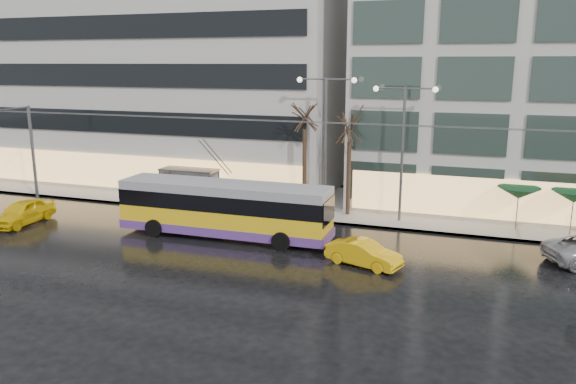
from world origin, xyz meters
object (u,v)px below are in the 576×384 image
at_px(trolleybus, 224,211).
at_px(bus_shelter, 186,178).
at_px(taxi_a, 23,212).
at_px(street_lamp_near, 326,127).

xyz_separation_m(trolleybus, bus_shelter, (-6.03, 6.30, 0.37)).
height_order(trolleybus, bus_shelter, trolleybus).
xyz_separation_m(bus_shelter, taxi_a, (-7.35, -8.04, -1.18)).
height_order(trolleybus, taxi_a, trolleybus).
bearing_deg(taxi_a, bus_shelter, 45.35).
height_order(bus_shelter, street_lamp_near, street_lamp_near).
relative_size(bus_shelter, street_lamp_near, 0.47).
bearing_deg(street_lamp_near, bus_shelter, -179.37).
relative_size(trolleybus, taxi_a, 2.78).
xyz_separation_m(street_lamp_near, taxi_a, (-17.73, -8.15, -5.21)).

